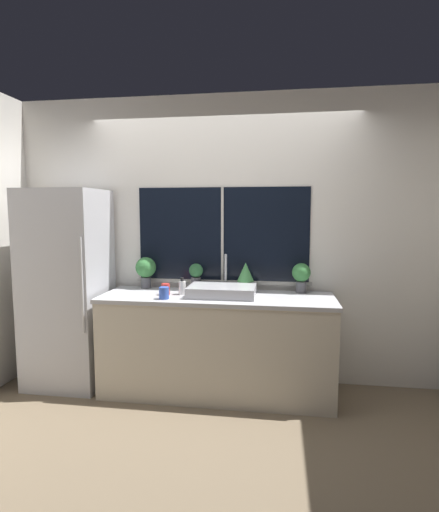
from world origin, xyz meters
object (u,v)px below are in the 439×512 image
refrigerator (68,288)px  potted_plant_far_left (146,269)px  potted_plant_center_right (246,275)px  sink (222,291)px  soap_bottle (182,287)px  mug_blue (164,293)px  mug_red (166,289)px  potted_plant_center_left (196,274)px  potted_plant_far_right (301,275)px

refrigerator → potted_plant_far_left: 0.74m
refrigerator → potted_plant_center_right: bearing=7.8°
sink → soap_bottle: (-0.36, 0.00, 0.02)m
potted_plant_center_right → mug_blue: size_ratio=2.62×
mug_red → potted_plant_center_left: bearing=51.9°
sink → potted_plant_center_left: (-0.28, 0.24, 0.10)m
potted_plant_far_left → soap_bottle: 0.49m
mug_red → mug_blue: bearing=-78.5°
potted_plant_center_left → potted_plant_far_right: potted_plant_far_right is taller
potted_plant_far_right → refrigerator: bearing=-174.0°
potted_plant_center_right → potted_plant_center_left: bearing=-180.0°
potted_plant_far_left → potted_plant_center_left: size_ratio=1.21×
refrigerator → sink: bearing=-0.5°
potted_plant_center_right → mug_red: potted_plant_center_right is taller
potted_plant_far_right → mug_blue: size_ratio=2.67×
potted_plant_far_left → potted_plant_center_right: (0.96, 0.00, -0.04)m
sink → mug_red: size_ratio=5.78×
refrigerator → mug_red: (0.96, -0.05, 0.03)m
refrigerator → mug_blue: refrigerator is taller
refrigerator → mug_blue: bearing=-12.1°
refrigerator → sink: refrigerator is taller
potted_plant_center_left → mug_red: (-0.22, -0.28, -0.09)m
potted_plant_center_left → soap_bottle: size_ratio=1.64×
sink → potted_plant_center_right: sink is taller
potted_plant_center_right → potted_plant_far_right: bearing=-0.0°
sink → mug_red: sink is taller
potted_plant_far_left → mug_red: bearing=-45.3°
refrigerator → mug_red: size_ratio=18.18×
mug_red → sink: bearing=4.3°
sink → potted_plant_far_left: bearing=162.8°
potted_plant_center_left → potted_plant_center_right: bearing=0.0°
soap_bottle → mug_blue: (-0.11, -0.20, -0.01)m
refrigerator → potted_plant_center_right: 1.66m
potted_plant_center_left → refrigerator: bearing=-169.1°
potted_plant_center_right → soap_bottle: potted_plant_center_right is taller
refrigerator → soap_bottle: (1.10, -0.01, 0.04)m
potted_plant_center_left → mug_red: potted_plant_center_left is taller
potted_plant_far_right → soap_bottle: potted_plant_far_right is taller
potted_plant_center_right → mug_red: bearing=-158.0°
soap_bottle → mug_red: size_ratio=1.51×
sink → potted_plant_far_right: size_ratio=2.15×
refrigerator → soap_bottle: bearing=-0.5°
refrigerator → potted_plant_far_right: refrigerator is taller
potted_plant_center_left → potted_plant_far_right: 0.97m
potted_plant_far_left → mug_red: size_ratio=3.00×
mug_red → mug_blue: size_ratio=0.99×
potted_plant_far_left → sink: bearing=-17.2°
refrigerator → sink: 1.46m
potted_plant_center_left → soap_bottle: 0.26m
potted_plant_center_right → mug_blue: potted_plant_center_right is taller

